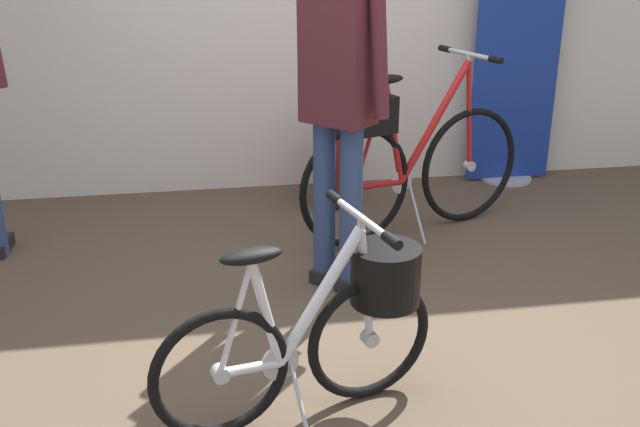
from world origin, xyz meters
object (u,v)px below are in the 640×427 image
at_px(display_bike_left, 406,159).
at_px(floor_banner_stand, 516,66).
at_px(rolling_suitcase, 327,160).
at_px(folding_bike_foreground, 330,319).
at_px(visitor_browsing, 339,87).

bearing_deg(display_bike_left, floor_banner_stand, 40.70).
distance_m(display_bike_left, rolling_suitcase, 0.75).
distance_m(floor_banner_stand, folding_bike_foreground, 3.02).
xyz_separation_m(folding_bike_foreground, rolling_suitcase, (0.38, 2.21, -0.09)).
xyz_separation_m(floor_banner_stand, display_bike_left, (-1.00, -0.86, -0.35)).
relative_size(floor_banner_stand, visitor_browsing, 1.03).
bearing_deg(folding_bike_foreground, visitor_browsing, 77.76).
xyz_separation_m(display_bike_left, visitor_browsing, (-0.51, -0.58, 0.55)).
xyz_separation_m(floor_banner_stand, visitor_browsing, (-1.51, -1.44, 0.20)).
distance_m(floor_banner_stand, visitor_browsing, 2.10).
height_order(display_bike_left, visitor_browsing, visitor_browsing).
bearing_deg(rolling_suitcase, visitor_browsing, -97.71).
xyz_separation_m(folding_bike_foreground, display_bike_left, (0.72, 1.58, 0.09)).
height_order(folding_bike_foreground, display_bike_left, display_bike_left).
bearing_deg(floor_banner_stand, folding_bike_foreground, -125.28).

